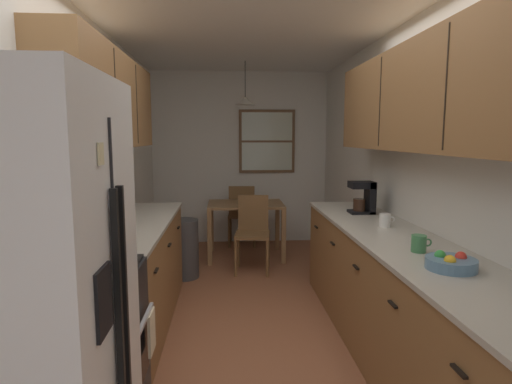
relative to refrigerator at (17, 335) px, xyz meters
name	(u,v)px	position (x,y,z in m)	size (l,w,h in m)	color
ground_plane	(250,310)	(0.95, 2.27, -0.91)	(12.00, 12.00, 0.00)	#995B3D
wall_left	(95,175)	(-0.40, 2.27, 0.37)	(0.10, 9.00, 2.55)	white
wall_right	(397,173)	(2.30, 2.27, 0.37)	(0.10, 9.00, 2.55)	white
wall_back	(240,158)	(0.95, 4.92, 0.37)	(4.40, 0.10, 2.55)	white
ceiling_slab	(249,19)	(0.95, 2.27, 1.68)	(4.40, 9.00, 0.08)	white
refrigerator	(17,335)	(0.00, 0.00, 0.00)	(0.73, 0.74, 1.81)	white
stove_range	(79,352)	(-0.04, 0.69, -0.43)	(0.66, 0.60, 1.10)	black
microwave_over_range	(42,128)	(-0.16, 0.69, 0.74)	(0.39, 0.62, 0.30)	silver
counter_left	(133,274)	(-0.05, 2.02, -0.46)	(0.64, 2.06, 0.90)	olive
upper_cabinets_left	(106,101)	(-0.19, 1.97, 0.97)	(0.33, 2.14, 0.73)	olive
counter_right	(398,300)	(1.95, 1.32, -0.46)	(0.64, 3.31, 0.90)	olive
upper_cabinets_right	(431,96)	(2.09, 1.27, 0.96)	(0.33, 2.99, 0.73)	olive
dining_table	(246,212)	(0.99, 4.02, -0.30)	(0.98, 0.71, 0.73)	olive
dining_chair_near	(253,229)	(1.05, 3.46, -0.41)	(0.45, 0.45, 0.90)	brown
dining_chair_far	(242,213)	(0.96, 4.59, -0.41)	(0.42, 0.42, 0.90)	brown
pendant_light	(245,101)	(0.99, 4.02, 1.15)	(0.27, 0.27, 0.55)	black
back_window	(267,141)	(1.35, 4.85, 0.62)	(0.83, 0.05, 0.94)	brown
trash_bin	(184,249)	(0.25, 3.25, -0.57)	(0.34, 0.34, 0.67)	#3F3F42
storage_canister	(102,235)	(-0.05, 1.22, 0.07)	(0.11, 0.11, 0.16)	red
dish_towel	(152,332)	(0.31, 0.84, -0.41)	(0.02, 0.16, 0.24)	beige
coffee_maker	(365,197)	(2.01, 2.29, 0.15)	(0.22, 0.18, 0.29)	black
mug_by_coffeemaker	(419,244)	(1.92, 0.97, 0.05)	(0.13, 0.09, 0.11)	#3F7F4C
mug_spare	(385,220)	(1.98, 1.70, 0.05)	(0.12, 0.09, 0.10)	white
fruit_bowl	(451,263)	(1.93, 0.63, 0.03)	(0.26, 0.26, 0.09)	#597F9E
table_serving_bowl	(249,200)	(1.03, 4.08, -0.15)	(0.20, 0.20, 0.06)	#E0D14C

